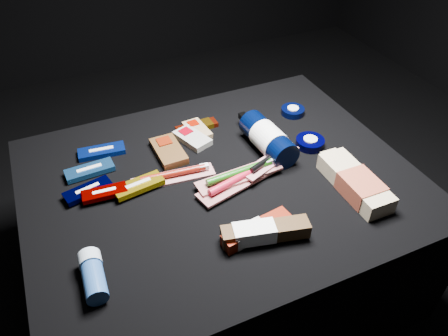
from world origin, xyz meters
name	(u,v)px	position (x,y,z in m)	size (l,w,h in m)	color
ground	(221,273)	(0.00, 0.00, 0.00)	(3.00, 3.00, 0.00)	black
cloth_table	(221,230)	(0.00, 0.00, 0.20)	(0.98, 0.78, 0.40)	black
luna_bar_0	(102,151)	(-0.26, 0.23, 0.41)	(0.13, 0.06, 0.02)	#0A2693
luna_bar_1	(90,170)	(-0.30, 0.16, 0.41)	(0.13, 0.05, 0.02)	#205B9F
luna_bar_2	(88,190)	(-0.32, 0.08, 0.41)	(0.12, 0.07, 0.02)	black
luna_bar_3	(139,185)	(-0.20, 0.04, 0.41)	(0.13, 0.06, 0.02)	gold
luna_bar_4	(105,193)	(-0.29, 0.05, 0.42)	(0.11, 0.05, 0.01)	#730000
clif_bar_0	(168,150)	(-0.09, 0.15, 0.41)	(0.07, 0.13, 0.02)	#4A2E14
clif_bar_1	(191,137)	(-0.01, 0.18, 0.41)	(0.09, 0.12, 0.02)	#A0A099
clif_bar_2	(196,129)	(0.02, 0.22, 0.41)	(0.06, 0.10, 0.02)	#A08158
power_bar	(199,126)	(0.03, 0.23, 0.41)	(0.12, 0.04, 0.02)	maroon
lotion_bottle	(268,139)	(0.17, 0.05, 0.44)	(0.09, 0.25, 0.08)	black
cream_tin_upper	(293,111)	(0.33, 0.18, 0.41)	(0.07, 0.07, 0.02)	black
cream_tin_lower	(310,142)	(0.29, 0.02, 0.41)	(0.08, 0.08, 0.02)	black
bodywash_bottle	(356,183)	(0.29, -0.18, 0.42)	(0.08, 0.23, 0.05)	beige
deodorant_stick	(93,275)	(-0.36, -0.19, 0.42)	(0.05, 0.11, 0.05)	#295498
toothbrush_pack_0	(174,175)	(-0.11, 0.05, 0.41)	(0.22, 0.07, 0.02)	silver
toothbrush_pack_1	(241,179)	(0.04, -0.04, 0.42)	(0.25, 0.11, 0.03)	#A9A49F
toothbrush_pack_2	(241,174)	(0.04, -0.03, 0.42)	(0.23, 0.07, 0.03)	#B0ABA5
toothbrush_pack_3	(271,159)	(0.14, -0.01, 0.43)	(0.19, 0.11, 0.02)	beige
toothpaste_carton_red	(254,231)	(-0.01, -0.21, 0.42)	(0.17, 0.06, 0.03)	#6E1000
toothpaste_carton_green	(261,232)	(0.00, -0.23, 0.42)	(0.20, 0.09, 0.04)	#3A240E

